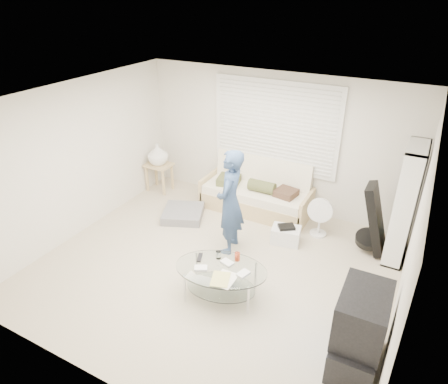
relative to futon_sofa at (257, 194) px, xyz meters
The scene contains 13 objects.
ground 1.90m from the futon_sofa, 85.40° to the right, with size 5.00×5.00×0.00m, color #B9AA90.
room_shell 1.92m from the futon_sofa, 83.82° to the right, with size 5.02×4.52×2.51m.
window_blinds 1.28m from the futon_sofa, 65.36° to the left, with size 2.32×0.08×1.62m.
futon_sofa is the anchor object (origin of this frame).
grey_floor_pillow 1.39m from the futon_sofa, 140.13° to the right, with size 0.69×0.69×0.16m, color slate.
side_table 2.12m from the futon_sofa, behind, with size 0.51×0.41×1.00m.
bookshelf 2.56m from the futon_sofa, ahead, with size 0.29×0.77×1.82m.
guitar_case 2.16m from the futon_sofa, ahead, with size 0.46×0.42×1.12m.
floor_fan 1.30m from the futon_sofa, 12.31° to the right, with size 0.42×0.28×0.69m.
storage_bin 1.16m from the futon_sofa, 41.22° to the right, with size 0.50×0.39×0.32m.
tv_unit 3.51m from the futon_sofa, 47.94° to the right, with size 0.51×0.90×0.97m.
coffee_table 2.42m from the futon_sofa, 77.30° to the right, with size 1.37×1.04×0.58m.
standing_person 1.45m from the futon_sofa, 84.19° to the right, with size 0.61×0.40×1.69m, color navy.
Camera 1 is at (2.38, -4.16, 3.76)m, focal length 32.00 mm.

